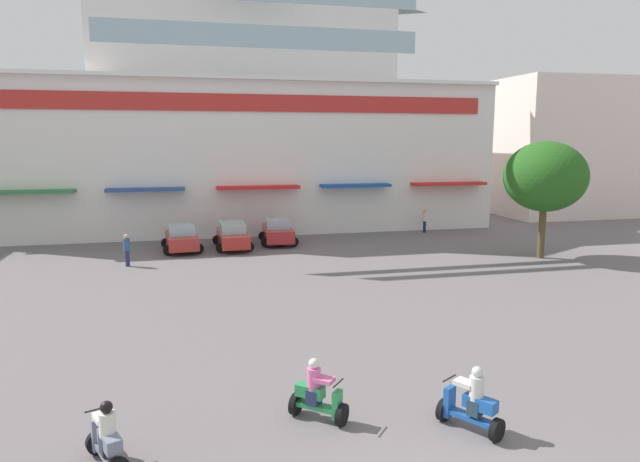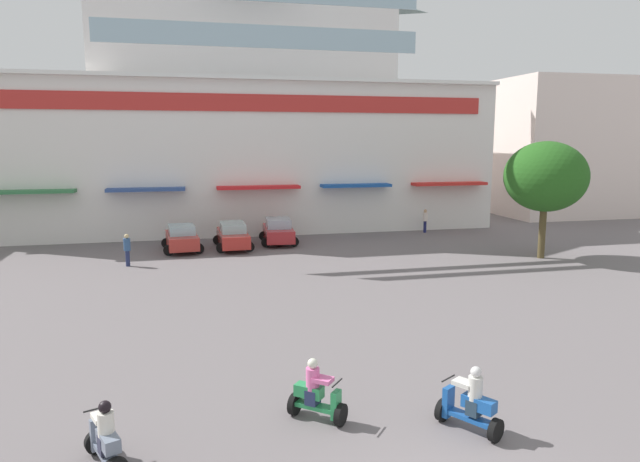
{
  "view_description": "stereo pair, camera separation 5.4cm",
  "coord_description": "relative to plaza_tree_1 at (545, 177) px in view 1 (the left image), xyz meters",
  "views": [
    {
      "loc": [
        -4.48,
        -7.77,
        6.49
      ],
      "look_at": [
        1.39,
        17.04,
        2.37
      ],
      "focal_mm": 31.81,
      "sensor_mm": 36.0,
      "label": 1
    },
    {
      "loc": [
        -4.43,
        -7.78,
        6.49
      ],
      "look_at": [
        1.39,
        17.04,
        2.37
      ],
      "focal_mm": 31.81,
      "sensor_mm": 36.0,
      "label": 2
    }
  ],
  "objects": [
    {
      "name": "ground_plane",
      "position": [
        -14.56,
        -6.43,
        -4.5
      ],
      "size": [
        128.0,
        128.0,
        0.0
      ],
      "primitive_type": "plane",
      "color": "slate"
    },
    {
      "name": "colonial_building",
      "position": [
        -14.56,
        16.8,
        3.96
      ],
      "size": [
        34.89,
        17.16,
        19.76
      ],
      "color": "white",
      "rests_on": "ground"
    },
    {
      "name": "flank_building_right",
      "position": [
        12.54,
        17.83,
        1.3
      ],
      "size": [
        10.54,
        11.41,
        11.59
      ],
      "color": "silver",
      "rests_on": "ground"
    },
    {
      "name": "plaza_tree_1",
      "position": [
        0.0,
        0.0,
        0.0
      ],
      "size": [
        4.38,
        4.51,
        6.42
      ],
      "color": "brown",
      "rests_on": "ground"
    },
    {
      "name": "parked_car_0",
      "position": [
        -19.41,
        6.63,
        -3.73
      ],
      "size": [
        2.49,
        4.0,
        1.53
      ],
      "color": "#A82F28",
      "rests_on": "ground"
    },
    {
      "name": "parked_car_1",
      "position": [
        -16.42,
        6.79,
        -3.71
      ],
      "size": [
        2.29,
        4.45,
        1.56
      ],
      "color": "#AC2923",
      "rests_on": "ground"
    },
    {
      "name": "parked_car_2",
      "position": [
        -13.5,
        7.72,
        -3.7
      ],
      "size": [
        2.48,
        4.08,
        1.6
      ],
      "color": "#AC262A",
      "rests_on": "ground"
    },
    {
      "name": "scooter_rider_1",
      "position": [
        -16.23,
        -15.11,
        -3.89
      ],
      "size": [
        1.37,
        1.26,
        1.49
      ],
      "color": "black",
      "rests_on": "ground"
    },
    {
      "name": "scooter_rider_2",
      "position": [
        -13.0,
        -16.42,
        -3.85
      ],
      "size": [
        1.22,
        1.52,
        1.56
      ],
      "color": "black",
      "rests_on": "ground"
    },
    {
      "name": "scooter_rider_3",
      "position": [
        -20.75,
        -16.11,
        -3.88
      ],
      "size": [
        1.03,
        1.53,
        1.47
      ],
      "color": "black",
      "rests_on": "ground"
    },
    {
      "name": "pedestrian_0",
      "position": [
        -22.14,
        3.03,
        -3.52
      ],
      "size": [
        0.38,
        0.38,
        1.7
      ],
      "color": "navy",
      "rests_on": "ground"
    },
    {
      "name": "pedestrian_1",
      "position": [
        -2.73,
        9.61,
        -3.56
      ],
      "size": [
        0.39,
        0.39,
        1.64
      ],
      "color": "#191D4C",
      "rests_on": "ground"
    }
  ]
}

